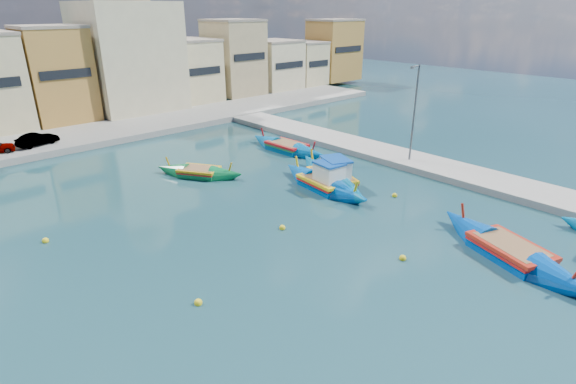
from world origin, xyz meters
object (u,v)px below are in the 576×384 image
church_block (126,41)px  luzzu_cyan_mid (287,148)px  luzzu_blue_cabin (324,183)px  luzzu_blue_south (510,252)px  quay_street_lamp (414,113)px  luzzu_green (199,173)px  luzzu_turquoise_cabin (332,179)px

church_block → luzzu_cyan_mid: church_block is taller
luzzu_blue_cabin → luzzu_cyan_mid: size_ratio=1.00×
church_block → luzzu_cyan_mid: 25.78m
luzzu_blue_south → church_block: bearing=88.3°
church_block → luzzu_blue_cabin: size_ratio=2.09×
church_block → luzzu_blue_south: church_block is taller
quay_street_lamp → luzzu_blue_cabin: size_ratio=0.88×
quay_street_lamp → luzzu_blue_south: size_ratio=0.80×
luzzu_blue_cabin → church_block: bearing=87.7°
quay_street_lamp → luzzu_green: size_ratio=1.13×
quay_street_lamp → luzzu_cyan_mid: 11.47m
quay_street_lamp → luzzu_turquoise_cabin: 8.79m
church_block → luzzu_turquoise_cabin: size_ratio=1.86×
luzzu_blue_cabin → quay_street_lamp: bearing=-8.0°
quay_street_lamp → luzzu_cyan_mid: size_ratio=0.88×
church_block → quay_street_lamp: church_block is taller
church_block → quay_street_lamp: 35.04m
luzzu_blue_cabin → luzzu_cyan_mid: bearing=63.6°
luzzu_turquoise_cabin → luzzu_blue_cabin: size_ratio=1.12×
church_block → luzzu_blue_cabin: (-1.34, -32.77, -8.02)m
quay_street_lamp → luzzu_cyan_mid: bearing=115.2°
luzzu_turquoise_cabin → luzzu_blue_south: luzzu_turquoise_cabin is taller
luzzu_turquoise_cabin → luzzu_blue_south: 13.28m
luzzu_cyan_mid → luzzu_green: 9.35m
quay_street_lamp → luzzu_green: (-13.93, 9.46, -4.09)m
luzzu_blue_cabin → luzzu_blue_south: (-0.04, -13.02, -0.09)m
luzzu_blue_south → luzzu_cyan_mid: bearing=78.8°
church_block → luzzu_blue_cabin: 33.76m
luzzu_green → luzzu_turquoise_cabin: bearing=-52.3°
luzzu_turquoise_cabin → luzzu_blue_south: size_ratio=1.03×
quay_street_lamp → luzzu_blue_cabin: (-8.78, 1.23, -3.95)m
luzzu_green → quay_street_lamp: bearing=-34.2°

